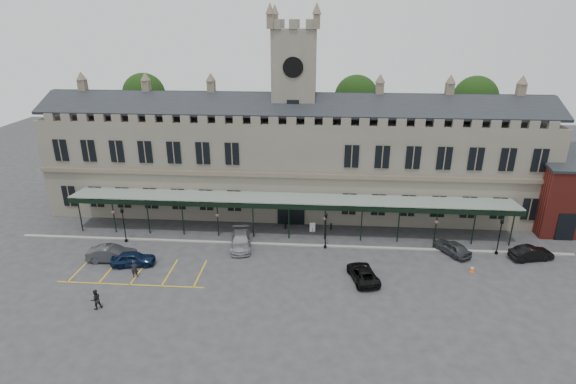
# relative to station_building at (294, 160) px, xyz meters

# --- Properties ---
(ground) EXTENTS (140.00, 140.00, 0.00)m
(ground) POSITION_rel_station_building_xyz_m (0.00, -15.91, -6.47)
(ground) COLOR #303033
(station_building) EXTENTS (60.00, 10.36, 17.30)m
(station_building) POSITION_rel_station_building_xyz_m (0.00, 0.00, 0.00)
(station_building) COLOR #605B50
(station_building) RESTS_ON ground
(clock_tower) EXTENTS (5.60, 5.60, 24.80)m
(clock_tower) POSITION_rel_station_building_xyz_m (0.00, 0.09, 6.64)
(clock_tower) COLOR #605B50
(clock_tower) RESTS_ON ground
(canopy) EXTENTS (50.00, 4.10, 4.30)m
(canopy) POSITION_rel_station_building_xyz_m (0.00, -8.45, -4.06)
(canopy) COLOR #8C9E93
(canopy) RESTS_ON ground
(kerb) EXTENTS (60.00, 0.40, 0.12)m
(kerb) POSITION_rel_station_building_xyz_m (0.00, -10.41, -6.41)
(kerb) COLOR gray
(kerb) RESTS_ON ground
(parking_markings) EXTENTS (16.00, 6.00, 0.01)m
(parking_markings) POSITION_rel_station_building_xyz_m (-14.00, -17.41, -6.47)
(parking_markings) COLOR gold
(parking_markings) RESTS_ON ground
(tree_behind_left) EXTENTS (6.00, 6.00, 16.00)m
(tree_behind_left) POSITION_rel_station_building_xyz_m (-22.00, 9.09, 6.35)
(tree_behind_left) COLOR #332314
(tree_behind_left) RESTS_ON ground
(tree_behind_mid) EXTENTS (6.00, 6.00, 16.00)m
(tree_behind_mid) POSITION_rel_station_building_xyz_m (8.00, 9.09, 6.35)
(tree_behind_mid) COLOR #332314
(tree_behind_mid) RESTS_ON ground
(tree_behind_right) EXTENTS (6.00, 6.00, 16.00)m
(tree_behind_right) POSITION_rel_station_building_xyz_m (24.00, 9.09, 6.35)
(tree_behind_right) COLOR #332314
(tree_behind_right) RESTS_ON ground
(lamp_post_left) EXTENTS (0.39, 0.39, 4.11)m
(lamp_post_left) POSITION_rel_station_building_xyz_m (-17.86, -10.94, -4.03)
(lamp_post_left) COLOR black
(lamp_post_left) RESTS_ON ground
(lamp_post_mid) EXTENTS (0.39, 0.39, 4.17)m
(lamp_post_mid) POSITION_rel_station_building_xyz_m (4.07, -10.76, -3.99)
(lamp_post_mid) COLOR black
(lamp_post_mid) RESTS_ON ground
(lamp_post_right) EXTENTS (0.39, 0.39, 4.13)m
(lamp_post_right) POSITION_rel_station_building_xyz_m (21.95, -10.75, -4.02)
(lamp_post_right) COLOR black
(lamp_post_right) RESTS_ON ground
(traffic_cone) EXTENTS (0.41, 0.41, 0.65)m
(traffic_cone) POSITION_rel_station_building_xyz_m (18.30, -14.62, -6.15)
(traffic_cone) COLOR #FF5908
(traffic_cone) RESTS_ON ground
(sign_board) EXTENTS (0.65, 0.12, 1.12)m
(sign_board) POSITION_rel_station_building_xyz_m (2.61, -6.86, -5.92)
(sign_board) COLOR black
(sign_board) RESTS_ON ground
(bollard_left) EXTENTS (0.17, 0.17, 0.94)m
(bollard_left) POSITION_rel_station_building_xyz_m (-0.60, -6.34, -6.00)
(bollard_left) COLOR black
(bollard_left) RESTS_ON ground
(bollard_right) EXTENTS (0.16, 0.16, 0.88)m
(bollard_right) POSITION_rel_station_building_xyz_m (4.76, -6.30, -6.03)
(bollard_right) COLOR black
(bollard_right) RESTS_ON ground
(car_left_a) EXTENTS (4.48, 2.41, 1.45)m
(car_left_a) POSITION_rel_station_building_xyz_m (-15.00, -15.84, -5.74)
(car_left_a) COLOR #0B1833
(car_left_a) RESTS_ON ground
(car_left_b) EXTENTS (4.93, 1.98, 1.59)m
(car_left_b) POSITION_rel_station_building_xyz_m (-17.50, -15.12, -5.67)
(car_left_b) COLOR #313337
(car_left_b) RESTS_ON ground
(car_taxi) EXTENTS (2.89, 5.47, 1.51)m
(car_taxi) POSITION_rel_station_building_xyz_m (-5.00, -11.23, -5.71)
(car_taxi) COLOR gray
(car_taxi) RESTS_ON ground
(car_van) EXTENTS (3.24, 5.06, 1.30)m
(car_van) POSITION_rel_station_building_xyz_m (7.58, -16.80, -5.82)
(car_van) COLOR black
(car_van) RESTS_ON ground
(car_right_a) EXTENTS (3.70, 4.47, 1.44)m
(car_right_a) POSITION_rel_station_building_xyz_m (17.27, -11.00, -5.75)
(car_right_a) COLOR #313337
(car_right_a) RESTS_ON ground
(car_right_b) EXTENTS (4.56, 2.47, 1.43)m
(car_right_b) POSITION_rel_station_building_xyz_m (25.00, -11.67, -5.75)
(car_right_b) COLOR black
(car_right_b) RESTS_ON ground
(person_a) EXTENTS (0.72, 0.59, 1.71)m
(person_a) POSITION_rel_station_building_xyz_m (-13.97, -17.98, -5.61)
(person_a) COLOR black
(person_a) RESTS_ON ground
(person_b) EXTENTS (1.11, 1.10, 1.81)m
(person_b) POSITION_rel_station_building_xyz_m (-15.28, -23.09, -5.56)
(person_b) COLOR black
(person_b) RESTS_ON ground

